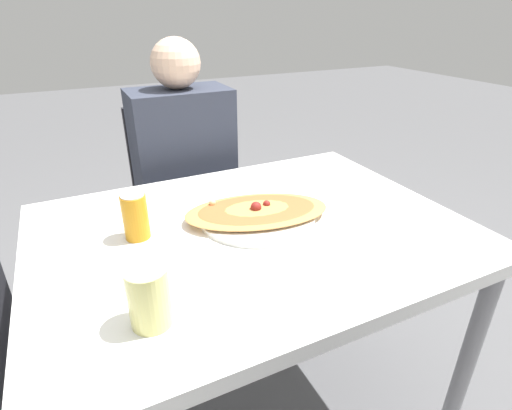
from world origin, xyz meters
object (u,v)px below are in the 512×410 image
person_seated (186,167)px  pizza_main (257,213)px  soda_can (135,216)px  dining_table (252,251)px  chair_far_seated (182,197)px  drink_glass (149,297)px

person_seated → pizza_main: size_ratio=2.67×
person_seated → soda_can: bearing=62.0°
pizza_main → soda_can: soda_can is taller
dining_table → chair_far_seated: chair_far_seated is taller
dining_table → person_seated: 0.65m
chair_far_seated → pizza_main: (0.03, -0.72, 0.25)m
person_seated → drink_glass: person_seated is taller
soda_can → drink_glass: size_ratio=1.00×
chair_far_seated → soda_can: 0.80m
dining_table → chair_far_seated: bearing=89.7°
person_seated → chair_far_seated: bearing=-90.0°
dining_table → drink_glass: bearing=-143.0°
soda_can → drink_glass: bearing=-96.4°
person_seated → drink_glass: 0.97m
person_seated → pizza_main: 0.61m
person_seated → drink_glass: size_ratio=9.76×
soda_can → dining_table: bearing=-16.3°
chair_far_seated → soda_can: (-0.30, -0.68, 0.30)m
person_seated → soda_can: person_seated is taller
person_seated → pizza_main: bearing=93.0°
dining_table → person_seated: bearing=89.6°
dining_table → person_seated: (0.00, 0.65, 0.03)m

